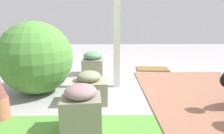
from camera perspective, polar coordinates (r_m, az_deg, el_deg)
name	(u,v)px	position (r m, az deg, el deg)	size (l,w,h in m)	color
ground_plane	(128,87)	(3.26, 4.63, -5.82)	(12.00, 12.00, 0.00)	#A39FA2
brick_path	(204,93)	(3.25, 25.46, -7.00)	(1.80, 2.40, 0.02)	#92614B
porch_pillar	(117,18)	(3.08, 1.45, 14.09)	(0.10, 0.10, 2.21)	white
stone_planter_nearest	(93,63)	(3.94, -5.56, 1.12)	(0.43, 0.44, 0.48)	gray
stone_planter_mid	(89,88)	(2.62, -6.69, -6.20)	(0.50, 0.39, 0.43)	gray
stone_planter_far	(81,109)	(1.97, -9.03, -12.04)	(0.41, 0.37, 0.48)	gray
round_shrub	(36,58)	(3.07, -21.43, 2.50)	(1.08, 1.08, 1.08)	#4E8A39
doormat	(153,69)	(4.44, 11.84, -0.59)	(0.70, 0.40, 0.03)	brown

